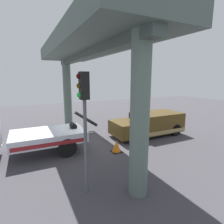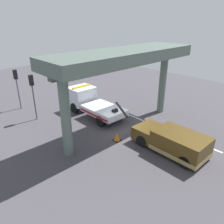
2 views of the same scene
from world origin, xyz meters
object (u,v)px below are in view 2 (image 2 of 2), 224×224
tow_truck_white (91,102)px  traffic_cone_orange (117,137)px  towed_van_green (173,142)px  traffic_light_near (63,101)px  traffic_light_mid (16,81)px  traffic_light_far (32,88)px

tow_truck_white → traffic_cone_orange: tow_truck_white is taller
towed_van_green → traffic_cone_orange: towed_van_green is taller
towed_van_green → traffic_light_near: 8.03m
traffic_light_near → traffic_light_mid: bearing=-0.0°
traffic_light_mid → traffic_light_near: bearing=180.0°
traffic_light_mid → traffic_cone_orange: bearing=-166.4°
tow_truck_white → towed_van_green: bearing=180.0°
tow_truck_white → towed_van_green: size_ratio=1.39×
towed_van_green → traffic_light_near: (6.31, 4.38, 2.33)m
traffic_light_far → traffic_light_mid: bearing=0.0°
traffic_light_near → traffic_light_mid: (8.50, -0.00, -0.22)m
tow_truck_white → traffic_cone_orange: bearing=162.2°
traffic_cone_orange → towed_van_green: bearing=-155.1°
traffic_light_near → traffic_light_far: 5.00m
tow_truck_white → traffic_light_near: size_ratio=1.70×
tow_truck_white → traffic_light_far: size_ratio=1.78×
towed_van_green → traffic_light_far: (11.31, 4.38, 2.21)m
tow_truck_white → traffic_light_near: (-2.63, 4.39, 1.91)m
tow_truck_white → traffic_light_mid: (5.87, 4.39, 1.69)m
towed_van_green → traffic_light_mid: 15.59m
traffic_light_near → traffic_light_far: traffic_light_near is taller
tow_truck_white → traffic_cone_orange: 5.62m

